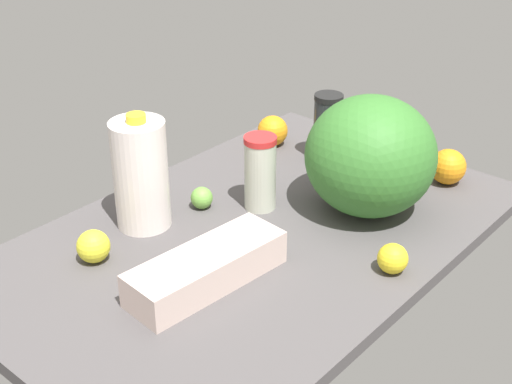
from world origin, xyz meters
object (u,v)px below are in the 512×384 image
orange_far_back (448,167)px  lemon_beside_bowl (393,259)px  shaker_bottle (327,127)px  orange_by_jug (273,131)px  lemon_loose (93,246)px  milk_jug (141,174)px  tumbler_cup (260,172)px  egg_carton (207,268)px  lime_near_front (203,197)px  watermelon (370,156)px

orange_far_back → lemon_beside_bowl: 43.68cm
shaker_bottle → orange_by_jug: 17.42cm
lemon_loose → orange_far_back: bearing=-25.8°
orange_far_back → orange_by_jug: size_ratio=1.05×
milk_jug → lemon_loose: bearing=-168.2°
tumbler_cup → milk_jug: (-22.79, 14.60, 3.44)cm
milk_jug → lemon_loose: milk_jug is taller
lemon_beside_bowl → egg_carton: bearing=137.0°
shaker_bottle → lemon_beside_bowl: bearing=-129.7°
tumbler_cup → lime_near_front: size_ratio=3.46×
orange_far_back → orange_by_jug: 48.52cm
egg_carton → milk_jug: 28.96cm
shaker_bottle → lemon_beside_bowl: shaker_bottle is taller
milk_jug → orange_by_jug: 52.57cm
orange_far_back → lemon_beside_bowl: bearing=-166.6°
shaker_bottle → egg_carton: shaker_bottle is taller
tumbler_cup → orange_by_jug: 35.51cm
watermelon → tumbler_cup: bearing=127.9°
orange_far_back → watermelon: bearing=162.6°
lemon_loose → lemon_beside_bowl: size_ratio=1.11×
lemon_beside_bowl → tumbler_cup: bearing=85.6°
shaker_bottle → orange_far_back: bearing=-74.6°
lemon_loose → milk_jug: bearing=11.8°
shaker_bottle → orange_far_back: (8.47, -30.76, -4.67)cm
orange_by_jug → lime_near_front: 39.03cm
lemon_beside_bowl → lime_near_front: (-5.96, 47.28, -0.53)cm
lemon_beside_bowl → orange_by_jug: size_ratio=0.74×
milk_jug → watermelon: bearing=-41.9°
egg_carton → milk_jug: size_ratio=1.26×
egg_carton → milk_jug: milk_jug is taller
orange_far_back → lime_near_front: bearing=142.5°
watermelon → lime_near_front: size_ratio=5.71×
egg_carton → orange_far_back: orange_far_back is taller
orange_far_back → orange_by_jug: bearing=102.8°
shaker_bottle → orange_by_jug: bearing=97.9°
shaker_bottle → watermelon: 28.44cm
lemon_loose → shaker_bottle: bearing=-6.1°
lemon_loose → lime_near_front: bearing=-2.1°
milk_jug → lime_near_front: bearing=-18.2°
shaker_bottle → watermelon: bearing=-124.7°
orange_by_jug → shaker_bottle: bearing=-82.1°
milk_jug → lemon_beside_bowl: 56.35cm
shaker_bottle → egg_carton: (-61.11, -15.64, -5.54)cm
shaker_bottle → lime_near_front: shaker_bottle is taller
watermelon → lime_near_front: (-23.99, 29.47, -11.14)cm
orange_far_back → lime_near_front: 61.06cm
shaker_bottle → lime_near_front: (-39.95, 6.39, -6.50)cm
egg_carton → milk_jug: (7.18, 26.62, 8.86)cm
watermelon → lemon_loose: size_ratio=4.27×
lime_near_front → egg_carton: bearing=-133.9°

